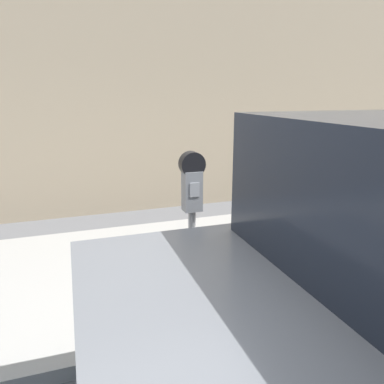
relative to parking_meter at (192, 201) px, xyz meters
name	(u,v)px	position (x,y,z in m)	size (l,w,h in m)	color
sidewalk	(161,269)	(-0.06, 0.90, -1.06)	(24.00, 2.80, 0.12)	#9E9B96
building_facade	(116,33)	(-0.06, 3.52, 1.81)	(24.00, 0.30, 5.87)	tan
parking_meter	(192,201)	(0.00, 0.00, 0.00)	(0.21, 0.13, 1.42)	gray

